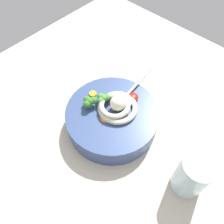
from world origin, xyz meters
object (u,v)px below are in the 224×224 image
noodle_pile (117,106)px  drinking_glass (192,175)px  soup_bowl (112,118)px  soup_spoon (125,96)px

noodle_pile → drinking_glass: 24.04cm
soup_bowl → noodle_pile: bearing=167.9°
soup_bowl → noodle_pile: 4.66cm
noodle_pile → soup_spoon: noodle_pile is taller
soup_spoon → soup_bowl: bearing=180.0°
soup_bowl → soup_spoon: soup_spoon is taller
soup_bowl → drinking_glass: size_ratio=2.06×
soup_bowl → drinking_glass: drinking_glass is taller
drinking_glass → soup_bowl: bearing=-90.5°
soup_bowl → soup_spoon: (-5.66, -0.52, 3.76)cm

